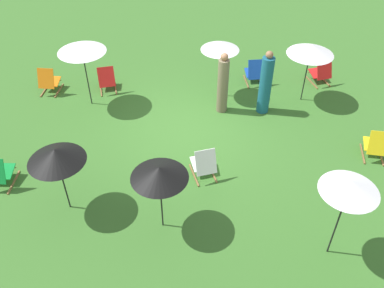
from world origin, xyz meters
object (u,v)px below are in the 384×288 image
person_0 (223,85)px  person_1 (266,84)px  umbrella_0 (159,173)px  umbrella_1 (220,46)px  deckchair_3 (204,164)px  umbrella_2 (81,48)px  deckchair_8 (107,80)px  deckchair_4 (49,81)px  deckchair_9 (254,72)px  umbrella_3 (311,49)px  deckchair_1 (376,145)px  deckchair_7 (321,72)px  umbrella_5 (56,155)px  umbrella_4 (350,186)px

person_0 → person_1: bearing=23.7°
umbrella_0 → umbrella_1: umbrella_1 is taller
person_1 → deckchair_3: bearing=178.9°
umbrella_0 → umbrella_2: bearing=-66.0°
deckchair_8 → umbrella_2: umbrella_2 is taller
deckchair_4 → deckchair_9: (-6.23, -0.15, 0.00)m
deckchair_3 → person_0: 2.77m
umbrella_3 → deckchair_1: bearing=112.8°
umbrella_2 → person_1: umbrella_2 is taller
deckchair_1 → person_1: person_1 is taller
deckchair_7 → umbrella_2: umbrella_2 is taller
deckchair_7 → umbrella_0: size_ratio=0.51×
deckchair_4 → umbrella_3: 7.62m
deckchair_9 → umbrella_3: bearing=138.5°
person_0 → deckchair_3: bearing=-76.9°
person_0 → deckchair_8: bearing=-171.9°
umbrella_0 → umbrella_3: 6.06m
deckchair_7 → person_1: person_1 is taller
umbrella_5 → person_0: person_0 is taller
umbrella_1 → umbrella_3: bearing=170.8°
deckchair_4 → person_1: person_1 is taller
umbrella_5 → deckchair_9: bearing=-135.3°
deckchair_8 → deckchair_3: bearing=114.0°
deckchair_7 → umbrella_3: (0.80, 0.88, 1.26)m
deckchair_1 → deckchair_9: bearing=-43.8°
deckchair_4 → deckchair_7: size_ratio=0.99×
deckchair_4 → deckchair_9: bearing=-170.1°
deckchair_4 → umbrella_4: 9.14m
deckchair_9 → umbrella_3: umbrella_3 is taller
deckchair_3 → umbrella_3: size_ratio=0.48×
deckchair_3 → deckchair_4: (4.33, -3.89, 0.00)m
umbrella_1 → umbrella_4: (-1.55, 5.69, 0.22)m
person_1 → umbrella_2: bearing=117.9°
deckchair_1 → umbrella_0: 5.64m
deckchair_4 → umbrella_1: (-5.04, 0.47, 1.24)m
umbrella_1 → person_1: bearing=142.7°
person_0 → umbrella_2: bearing=-160.0°
deckchair_1 → umbrella_2: (7.26, -2.78, 1.41)m
deckchair_4 → person_1: size_ratio=0.45×
deckchair_7 → umbrella_4: bearing=62.4°
deckchair_1 → person_0: 4.18m
deckchair_1 → person_0: person_0 is taller
deckchair_3 → deckchair_9: 4.46m
deckchair_9 → person_1: 1.59m
deckchair_8 → deckchair_9: bearing=172.1°
deckchair_3 → deckchair_8: 4.67m
deckchair_9 → umbrella_1: (1.19, 0.61, 1.24)m
umbrella_0 → umbrella_4: (-3.23, 0.85, 0.31)m
person_1 → deckchair_4: bearing=113.2°
deckchair_9 → umbrella_1: 1.83m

